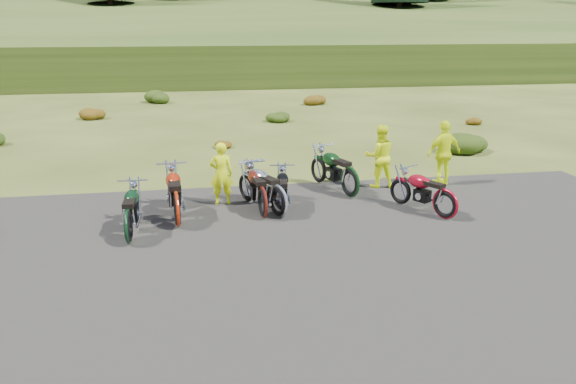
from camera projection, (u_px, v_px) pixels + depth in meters
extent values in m
plane|color=#374015|center=(263.00, 238.00, 12.33)|extent=(300.00, 300.00, 0.00)
cube|color=black|center=(277.00, 277.00, 10.45)|extent=(20.00, 12.00, 0.04)
cube|color=#2D4216|center=(196.00, 44.00, 116.03)|extent=(300.00, 90.00, 9.17)
cylinder|color=black|center=(111.00, 9.00, 56.36)|extent=(0.70, 0.70, 2.20)
cylinder|color=black|center=(399.00, 12.00, 60.29)|extent=(0.70, 0.70, 2.20)
cylinder|color=black|center=(430.00, 2.00, 66.56)|extent=(0.70, 0.70, 2.20)
ellipsoid|color=brown|center=(91.00, 112.00, 26.87)|extent=(1.30, 1.30, 0.77)
ellipsoid|color=#1E350D|center=(158.00, 95.00, 32.31)|extent=(1.56, 1.56, 0.92)
ellipsoid|color=brown|center=(221.00, 142.00, 20.87)|extent=(0.77, 0.77, 0.45)
ellipsoid|color=#1E350D|center=(277.00, 116.00, 26.31)|extent=(1.03, 1.03, 0.61)
ellipsoid|color=brown|center=(314.00, 98.00, 31.75)|extent=(1.30, 1.30, 0.77)
ellipsoid|color=#1E350D|center=(466.00, 140.00, 20.22)|extent=(1.56, 1.56, 0.92)
ellipsoid|color=brown|center=(471.00, 119.00, 25.75)|extent=(0.77, 0.77, 0.45)
imported|color=#CBDF0B|center=(221.00, 175.00, 14.28)|extent=(0.60, 0.40, 1.62)
imported|color=#CBDF0B|center=(379.00, 157.00, 15.79)|extent=(0.89, 0.71, 1.78)
imported|color=#CBDF0B|center=(444.00, 154.00, 15.99)|extent=(1.16, 0.68, 1.85)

